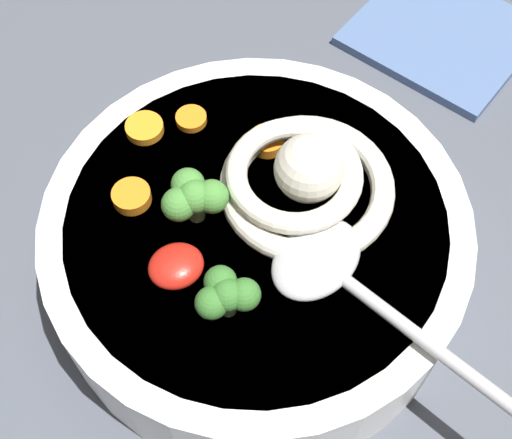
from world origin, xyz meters
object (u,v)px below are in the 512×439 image
soup_bowl (256,247)px  soup_spoon (335,273)px  noodle_pile (304,179)px  folded_napkin (442,34)px

soup_bowl → soup_spoon: 7.30cm
soup_bowl → noodle_pile: noodle_pile is taller
soup_spoon → noodle_pile: bearing=147.0°
soup_bowl → folded_napkin: 27.33cm
soup_bowl → noodle_pile: size_ratio=2.24×
soup_spoon → folded_napkin: (-21.27, -18.92, -7.34)cm
soup_bowl → folded_napkin: soup_bowl is taller
soup_bowl → noodle_pile: bearing=-171.6°
soup_spoon → folded_napkin: 29.40cm
noodle_pile → soup_spoon: bearing=79.9°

